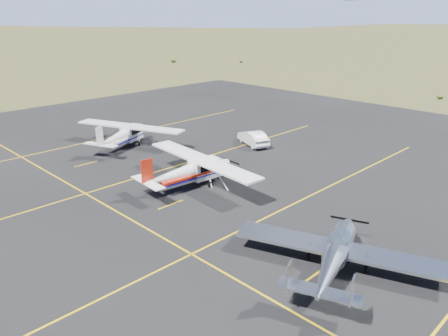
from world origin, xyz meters
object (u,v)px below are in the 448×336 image
aircraft_cessna (190,170)px  sedan (253,138)px  aircraft_plain (124,134)px  aircraft_low_wing (336,252)px

aircraft_cessna → sedan: (10.70, 3.60, -0.56)m
aircraft_plain → sedan: 11.73m
aircraft_cessna → aircraft_plain: size_ratio=1.06×
aircraft_plain → aircraft_low_wing: bearing=-121.7°
aircraft_cessna → aircraft_plain: aircraft_cessna is taller
aircraft_cessna → aircraft_plain: bearing=85.1°
aircraft_plain → sedan: bearing=-63.6°
aircraft_plain → sedan: size_ratio=2.57×
aircraft_low_wing → aircraft_cessna: (2.10, 12.92, 0.17)m
aircraft_low_wing → aircraft_plain: 24.57m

